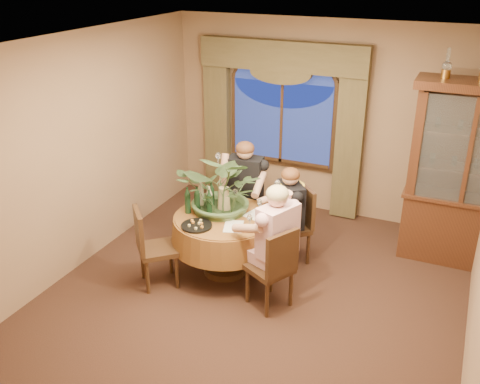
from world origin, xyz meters
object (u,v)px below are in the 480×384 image
at_px(dining_table, 225,244).
at_px(person_pink, 277,246).
at_px(chair_right, 270,266).
at_px(stoneware_vase, 224,199).
at_px(oil_lamp_left, 447,63).
at_px(olive_bowl, 226,218).
at_px(wine_bottle_2, 211,195).
at_px(wine_bottle_4, 209,200).
at_px(chair_front_left, 158,247).
at_px(wine_bottle_0, 201,195).
at_px(chair_back_right, 291,226).
at_px(person_scarf, 290,217).
at_px(chair_back, 244,207).
at_px(wine_bottle_3, 209,203).
at_px(wine_bottle_5, 188,200).
at_px(person_back, 245,192).
at_px(wine_bottle_1, 197,200).
at_px(centerpiece_plant, 224,159).
at_px(china_cabinet, 465,176).

distance_m(dining_table, person_pink, 0.91).
bearing_deg(chair_right, stoneware_vase, 84.75).
bearing_deg(oil_lamp_left, olive_bowl, -143.64).
distance_m(wine_bottle_2, wine_bottle_4, 0.14).
distance_m(chair_front_left, wine_bottle_0, 0.81).
relative_size(chair_back_right, person_scarf, 0.74).
relative_size(dining_table, wine_bottle_0, 3.90).
distance_m(oil_lamp_left, person_pink, 2.82).
xyz_separation_m(chair_back, person_scarf, (0.76, -0.35, 0.17)).
bearing_deg(person_pink, chair_front_left, 121.54).
bearing_deg(wine_bottle_2, person_scarf, 19.61).
bearing_deg(chair_back_right, wine_bottle_3, 85.32).
bearing_deg(wine_bottle_5, stoneware_vase, 32.63).
bearing_deg(stoneware_vase, wine_bottle_5, -147.37).
xyz_separation_m(dining_table, wine_bottle_4, (-0.21, 0.03, 0.54)).
bearing_deg(wine_bottle_4, person_back, 82.36).
relative_size(chair_back, wine_bottle_1, 2.91).
relative_size(dining_table, wine_bottle_2, 3.90).
distance_m(oil_lamp_left, person_scarf, 2.51).
height_order(chair_front_left, wine_bottle_4, wine_bottle_4).
bearing_deg(person_pink, wine_bottle_5, 101.57).
bearing_deg(chair_front_left, chair_back, 118.26).
bearing_deg(person_back, olive_bowl, 92.96).
distance_m(chair_right, centerpiece_plant, 1.34).
relative_size(stoneware_vase, olive_bowl, 2.05).
distance_m(person_pink, centerpiece_plant, 1.20).
distance_m(person_back, wine_bottle_4, 0.85).
bearing_deg(wine_bottle_4, wine_bottle_2, 106.75).
bearing_deg(china_cabinet, person_back, -167.02).
height_order(wine_bottle_2, wine_bottle_4, same).
bearing_deg(dining_table, person_pink, -22.48).
bearing_deg(dining_table, stoneware_vase, 117.71).
bearing_deg(dining_table, person_scarf, 36.89).
distance_m(china_cabinet, wine_bottle_5, 3.33).
xyz_separation_m(chair_front_left, person_scarf, (1.24, 1.03, 0.17)).
bearing_deg(person_back, oil_lamp_left, -171.66).
relative_size(person_scarf, stoneware_vase, 4.33).
bearing_deg(person_pink, chair_back, 60.06).
height_order(stoneware_vase, wine_bottle_5, wine_bottle_5).
distance_m(chair_right, person_scarf, 0.91).
xyz_separation_m(chair_back_right, wine_bottle_1, (-0.97, -0.61, 0.44)).
distance_m(centerpiece_plant, wine_bottle_5, 0.66).
xyz_separation_m(china_cabinet, person_back, (-2.61, -0.60, -0.43)).
distance_m(olive_bowl, wine_bottle_4, 0.32).
relative_size(chair_back_right, wine_bottle_0, 2.91).
bearing_deg(person_back, person_scarf, 147.71).
xyz_separation_m(chair_back_right, olive_bowl, (-0.57, -0.65, 0.29)).
height_order(person_back, olive_bowl, person_back).
height_order(china_cabinet, person_back, china_cabinet).
relative_size(olive_bowl, wine_bottle_2, 0.44).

